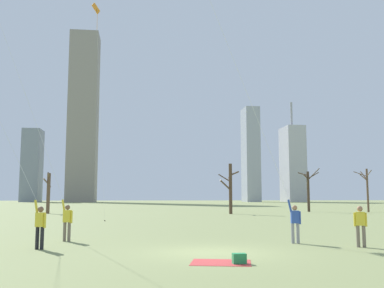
# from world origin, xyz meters

# --- Properties ---
(ground_plane) EXTENTS (400.00, 400.00, 0.00)m
(ground_plane) POSITION_xyz_m (0.00, 0.00, 0.00)
(ground_plane) COLOR #848E56
(kite_flyer_midfield_right_white) EXTENTS (6.17, 3.60, 14.83)m
(kite_flyer_midfield_right_white) POSITION_xyz_m (-6.89, 5.25, 3.57)
(kite_flyer_midfield_right_white) COLOR #726656
(kite_flyer_midfield_right_white) RESTS_ON ground
(kite_flyer_far_back_pink) EXTENTS (9.27, 8.13, 16.39)m
(kite_flyer_far_back_pink) POSITION_xyz_m (-8.11, 3.20, 3.92)
(kite_flyer_far_back_pink) COLOR black
(kite_flyer_far_back_pink) RESTS_ON ground
(kite_flyer_midfield_center_green) EXTENTS (5.74, 0.82, 15.09)m
(kite_flyer_midfield_center_green) POSITION_xyz_m (3.42, 2.69, 2.69)
(kite_flyer_midfield_center_green) COLOR gray
(kite_flyer_midfield_center_green) RESTS_ON ground
(bystander_strolling_midfield) EXTENTS (0.48, 0.31, 1.62)m
(bystander_strolling_midfield) POSITION_xyz_m (6.14, 0.92, 0.90)
(bystander_strolling_midfield) COLOR #726656
(bystander_strolling_midfield) RESTS_ON ground
(distant_kite_drifting_left_orange) EXTENTS (1.24, 3.10, 17.35)m
(distant_kite_drifting_left_orange) POSITION_xyz_m (-6.12, 18.50, 15.32)
(distant_kite_drifting_left_orange) COLOR orange
(distant_kite_drifting_left_orange) RESTS_ON ground
(picnic_spot) EXTENTS (2.07, 1.77, 0.31)m
(picnic_spot) POSITION_xyz_m (0.15, -2.59, 0.09)
(picnic_spot) COLOR #CC3838
(picnic_spot) RESTS_ON ground
(bare_tree_rightmost) EXTENTS (2.34, 1.67, 5.75)m
(bare_tree_rightmost) POSITION_xyz_m (7.83, 34.11, 3.02)
(bare_tree_rightmost) COLOR #4C3828
(bare_tree_rightmost) RESTS_ON ground
(bare_tree_center) EXTENTS (2.30, 2.76, 5.65)m
(bare_tree_center) POSITION_xyz_m (19.43, 39.81, 2.98)
(bare_tree_center) COLOR #423326
(bare_tree_center) RESTS_ON ground
(bare_tree_far_right_edge) EXTENTS (1.47, 3.19, 5.52)m
(bare_tree_far_right_edge) POSITION_xyz_m (26.30, 37.48, 3.10)
(bare_tree_far_right_edge) COLOR brown
(bare_tree_far_right_edge) RESTS_ON ground
(bare_tree_left_of_center) EXTENTS (0.80, 2.38, 4.79)m
(bare_tree_left_of_center) POSITION_xyz_m (-13.13, 37.73, 2.50)
(bare_tree_left_of_center) COLOR brown
(bare_tree_left_of_center) RESTS_ON ground
(skyline_wide_slab) EXTENTS (6.24, 8.89, 26.27)m
(skyline_wide_slab) POSITION_xyz_m (-41.09, 149.84, 13.14)
(skyline_wide_slab) COLOR gray
(skyline_wide_slab) RESTS_ON ground
(skyline_tall_tower) EXTENTS (9.78, 10.12, 59.80)m
(skyline_tall_tower) POSITION_xyz_m (-22.23, 140.75, 29.90)
(skyline_tall_tower) COLOR gray
(skyline_tall_tower) RESTS_ON ground
(skyline_squat_block) EXTENTS (5.17, 9.20, 34.53)m
(skyline_squat_block) POSITION_xyz_m (38.26, 142.03, 17.27)
(skyline_squat_block) COLOR #9EA3AD
(skyline_squat_block) RESTS_ON ground
(skyline_slender_spire) EXTENTS (6.62, 11.13, 36.63)m
(skyline_slender_spire) POSITION_xyz_m (53.16, 139.09, 13.71)
(skyline_slender_spire) COLOR #B2B2B7
(skyline_slender_spire) RESTS_ON ground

